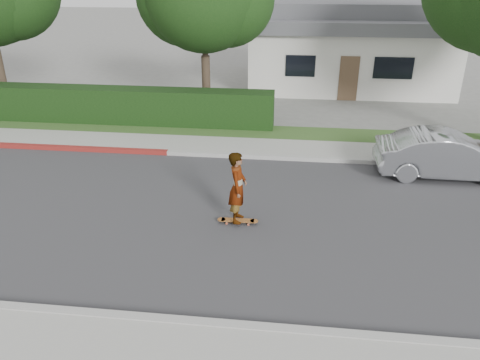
# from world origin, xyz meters

# --- Properties ---
(ground) EXTENTS (120.00, 120.00, 0.00)m
(ground) POSITION_xyz_m (0.00, 0.00, 0.00)
(ground) COLOR slate
(ground) RESTS_ON ground
(road) EXTENTS (60.00, 8.00, 0.01)m
(road) POSITION_xyz_m (0.00, 0.00, 0.01)
(road) COLOR #2D2D30
(road) RESTS_ON ground
(curb_near) EXTENTS (60.00, 0.20, 0.15)m
(curb_near) POSITION_xyz_m (0.00, -4.10, 0.07)
(curb_near) COLOR #9E9E99
(curb_near) RESTS_ON ground
(curb_far) EXTENTS (60.00, 0.20, 0.15)m
(curb_far) POSITION_xyz_m (0.00, 4.10, 0.07)
(curb_far) COLOR #9E9E99
(curb_far) RESTS_ON ground
(curb_red_section) EXTENTS (12.00, 0.21, 0.15)m
(curb_red_section) POSITION_xyz_m (-5.00, 4.10, 0.08)
(curb_red_section) COLOR maroon
(curb_red_section) RESTS_ON ground
(sidewalk_far) EXTENTS (60.00, 1.60, 0.12)m
(sidewalk_far) POSITION_xyz_m (0.00, 5.00, 0.06)
(sidewalk_far) COLOR gray
(sidewalk_far) RESTS_ON ground
(planting_strip) EXTENTS (60.00, 1.60, 0.10)m
(planting_strip) POSITION_xyz_m (0.00, 6.60, 0.05)
(planting_strip) COLOR #2D4C1E
(planting_strip) RESTS_ON ground
(hedge) EXTENTS (15.00, 1.00, 1.50)m
(hedge) POSITION_xyz_m (-3.00, 7.20, 0.75)
(hedge) COLOR black
(hedge) RESTS_ON ground
(house) EXTENTS (10.60, 8.60, 4.30)m
(house) POSITION_xyz_m (8.00, 16.00, 2.10)
(house) COLOR beige
(house) RESTS_ON ground
(skateboard) EXTENTS (1.04, 0.23, 0.10)m
(skateboard) POSITION_xyz_m (3.99, -0.30, 0.09)
(skateboard) COLOR #B55131
(skateboard) RESTS_ON ground
(skateboarder) EXTENTS (0.46, 0.69, 1.85)m
(skateboarder) POSITION_xyz_m (3.99, -0.30, 1.03)
(skateboarder) COLOR white
(skateboarder) RESTS_ON skateboard
(car_silver) EXTENTS (4.28, 1.50, 1.41)m
(car_silver) POSITION_xyz_m (10.03, 3.36, 0.70)
(car_silver) COLOR #ACAEB3
(car_silver) RESTS_ON ground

